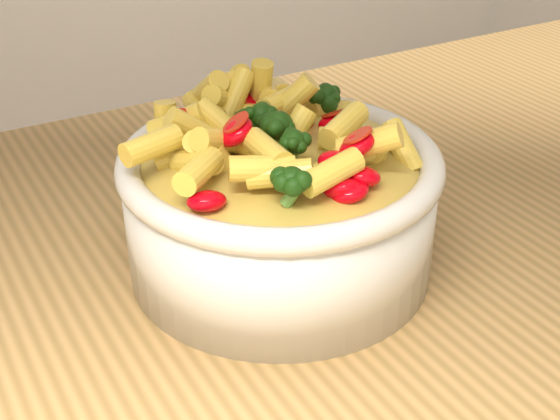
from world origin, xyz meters
TOP-DOWN VIEW (x-y plane):
  - table at (0.00, 0.00)m, footprint 1.20×0.80m
  - serving_bowl at (-0.11, 0.05)m, footprint 0.23×0.23m
  - pasta_salad at (-0.11, 0.05)m, footprint 0.18×0.18m

SIDE VIEW (x-z plane):
  - table at x=0.00m, z-range 0.35..1.25m
  - serving_bowl at x=-0.11m, z-range 0.90..1.00m
  - pasta_salad at x=-0.11m, z-range 0.99..1.03m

